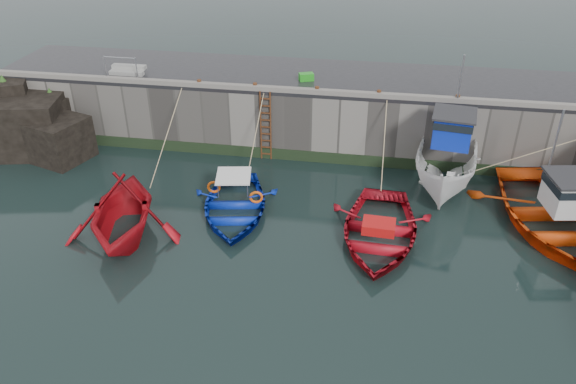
% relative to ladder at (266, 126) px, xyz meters
% --- Properties ---
extents(ground, '(120.00, 120.00, 0.00)m').
position_rel_ladder_xyz_m(ground, '(2.00, -9.91, -1.59)').
color(ground, black).
rests_on(ground, ground).
extents(quay_back, '(30.00, 5.00, 3.00)m').
position_rel_ladder_xyz_m(quay_back, '(2.00, 2.59, -0.09)').
color(quay_back, slate).
rests_on(quay_back, ground).
extents(road_back, '(30.00, 5.00, 0.16)m').
position_rel_ladder_xyz_m(road_back, '(2.00, 2.59, 1.49)').
color(road_back, black).
rests_on(road_back, quay_back).
extents(kerb_back, '(30.00, 0.30, 0.20)m').
position_rel_ladder_xyz_m(kerb_back, '(2.00, 0.24, 1.67)').
color(kerb_back, slate).
rests_on(kerb_back, road_back).
extents(algae_back, '(30.00, 0.08, 0.50)m').
position_rel_ladder_xyz_m(algae_back, '(2.00, 0.05, -1.34)').
color(algae_back, black).
rests_on(algae_back, ground).
extents(rock_outcrop, '(5.85, 4.24, 3.41)m').
position_rel_ladder_xyz_m(rock_outcrop, '(-10.92, -0.80, -0.33)').
color(rock_outcrop, black).
rests_on(rock_outcrop, ground).
extents(ladder, '(0.51, 0.08, 3.20)m').
position_rel_ladder_xyz_m(ladder, '(0.00, 0.00, 0.00)').
color(ladder, '#3F1E0F').
rests_on(ladder, ground).
extents(boat_near_white, '(5.46, 5.96, 2.67)m').
position_rel_ladder_xyz_m(boat_near_white, '(-3.84, -6.74, -1.59)').
color(boat_near_white, '#AF0F18').
rests_on(boat_near_white, ground).
extents(boat_near_white_rope, '(0.04, 5.05, 3.10)m').
position_rel_ladder_xyz_m(boat_near_white_rope, '(-3.84, -2.08, -1.59)').
color(boat_near_white_rope, tan).
rests_on(boat_near_white_rope, ground).
extents(boat_near_blue, '(4.46, 5.62, 1.05)m').
position_rel_ladder_xyz_m(boat_near_blue, '(-0.32, -4.64, -1.59)').
color(boat_near_blue, '#0B27A9').
rests_on(boat_near_blue, ground).
extents(boat_near_blue_rope, '(0.04, 3.42, 3.10)m').
position_rel_ladder_xyz_m(boat_near_blue_rope, '(-0.32, -1.03, -1.59)').
color(boat_near_blue_rope, tan).
rests_on(boat_near_blue_rope, ground).
extents(boat_near_navy, '(4.23, 5.76, 1.16)m').
position_rel_ladder_xyz_m(boat_near_navy, '(5.21, -5.45, -1.59)').
color(boat_near_navy, '#AF0F1C').
rests_on(boat_near_navy, ground).
extents(boat_near_navy_rope, '(0.04, 4.00, 3.10)m').
position_rel_ladder_xyz_m(boat_near_navy_rope, '(5.21, -1.43, -1.59)').
color(boat_near_navy_rope, tan).
rests_on(boat_near_navy_rope, ground).
extents(boat_far_white, '(3.31, 6.75, 5.50)m').
position_rel_ladder_xyz_m(boat_far_white, '(7.80, -1.08, -0.54)').
color(boat_far_white, white).
rests_on(boat_far_white, ground).
extents(boat_far_orange, '(6.26, 7.92, 4.48)m').
position_rel_ladder_xyz_m(boat_far_orange, '(11.51, -3.63, -1.12)').
color(boat_far_orange, '#EE460C').
rests_on(boat_far_orange, ground).
extents(fish_crate, '(0.73, 0.58, 0.33)m').
position_rel_ladder_xyz_m(fish_crate, '(1.53, 1.82, 1.73)').
color(fish_crate, '#1E971B').
rests_on(fish_crate, road_back).
extents(railing, '(1.60, 1.05, 1.00)m').
position_rel_ladder_xyz_m(railing, '(-6.75, 1.33, 1.77)').
color(railing, '#A5A8AD').
rests_on(railing, road_back).
extents(bollard_a, '(0.18, 0.18, 0.28)m').
position_rel_ladder_xyz_m(bollard_a, '(-3.00, 0.34, 1.71)').
color(bollard_a, '#3F1E0F').
rests_on(bollard_a, road_back).
extents(bollard_b, '(0.18, 0.18, 0.28)m').
position_rel_ladder_xyz_m(bollard_b, '(-0.50, 0.34, 1.71)').
color(bollard_b, '#3F1E0F').
rests_on(bollard_b, road_back).
extents(bollard_c, '(0.18, 0.18, 0.28)m').
position_rel_ladder_xyz_m(bollard_c, '(2.20, 0.34, 1.71)').
color(bollard_c, '#3F1E0F').
rests_on(bollard_c, road_back).
extents(bollard_d, '(0.18, 0.18, 0.28)m').
position_rel_ladder_xyz_m(bollard_d, '(4.80, 0.34, 1.71)').
color(bollard_d, '#3F1E0F').
rests_on(bollard_d, road_back).
extents(bollard_e, '(0.18, 0.18, 0.28)m').
position_rel_ladder_xyz_m(bollard_e, '(8.00, 0.34, 1.71)').
color(bollard_e, '#3F1E0F').
rests_on(bollard_e, road_back).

